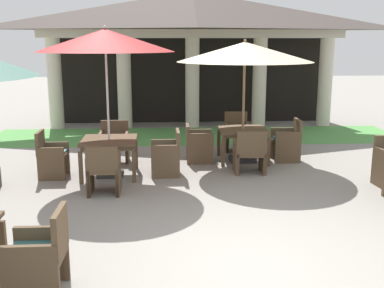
# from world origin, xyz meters

# --- Properties ---
(ground_plane) EXTENTS (60.00, 60.00, 0.00)m
(ground_plane) POSITION_xyz_m (0.00, 0.00, 0.00)
(ground_plane) COLOR gray
(background_pavilion) EXTENTS (9.35, 3.08, 3.98)m
(background_pavilion) POSITION_xyz_m (0.00, 9.26, 3.08)
(background_pavilion) COLOR beige
(background_pavilion) RESTS_ON ground
(lawn_strip) EXTENTS (11.15, 2.50, 0.01)m
(lawn_strip) POSITION_xyz_m (0.00, 7.71, 0.00)
(lawn_strip) COLOR #519347
(lawn_strip) RESTS_ON ground
(patio_table_near_foreground) EXTENTS (1.06, 1.06, 0.73)m
(patio_table_near_foreground) POSITION_xyz_m (-1.92, 3.90, 0.63)
(patio_table_near_foreground) COLOR brown
(patio_table_near_foreground) RESTS_ON ground
(patio_umbrella_near_foreground) EXTENTS (2.56, 2.56, 2.85)m
(patio_umbrella_near_foreground) POSITION_xyz_m (-1.92, 3.90, 2.56)
(patio_umbrella_near_foreground) COLOR #2D2D2D
(patio_umbrella_near_foreground) RESTS_ON ground
(patio_chair_near_foreground_south) EXTENTS (0.56, 0.57, 0.87)m
(patio_chair_near_foreground_south) POSITION_xyz_m (-1.89, 2.79, 0.42)
(patio_chair_near_foreground_south) COLOR brown
(patio_chair_near_foreground_south) RESTS_ON ground
(patio_chair_near_foreground_east) EXTENTS (0.56, 0.61, 0.88)m
(patio_chair_near_foreground_east) POSITION_xyz_m (-0.81, 3.92, 0.41)
(patio_chair_near_foreground_east) COLOR brown
(patio_chair_near_foreground_east) RESTS_ON ground
(patio_chair_near_foreground_north) EXTENTS (0.62, 0.51, 0.88)m
(patio_chair_near_foreground_north) POSITION_xyz_m (-1.94, 5.00, 0.42)
(patio_chair_near_foreground_north) COLOR brown
(patio_chair_near_foreground_north) RESTS_ON ground
(patio_chair_near_foreground_west) EXTENTS (0.52, 0.56, 0.90)m
(patio_chair_near_foreground_west) POSITION_xyz_m (-3.02, 3.88, 0.42)
(patio_chair_near_foreground_west) COLOR brown
(patio_chair_near_foreground_west) RESTS_ON ground
(patio_table_mid_left) EXTENTS (1.04, 1.04, 0.72)m
(patio_table_mid_left) POSITION_xyz_m (0.84, 4.89, 0.63)
(patio_table_mid_left) COLOR brown
(patio_table_mid_left) RESTS_ON ground
(patio_umbrella_mid_left) EXTENTS (2.86, 2.86, 2.61)m
(patio_umbrella_mid_left) POSITION_xyz_m (0.84, 4.89, 2.33)
(patio_umbrella_mid_left) COLOR #2D2D2D
(patio_umbrella_mid_left) RESTS_ON ground
(patio_chair_mid_left_west) EXTENTS (0.58, 0.56, 0.81)m
(patio_chair_mid_left_west) POSITION_xyz_m (-0.13, 4.91, 0.40)
(patio_chair_mid_left_west) COLOR brown
(patio_chair_mid_left_west) RESTS_ON ground
(patio_chair_mid_left_north) EXTENTS (0.57, 0.51, 0.91)m
(patio_chair_mid_left_north) POSITION_xyz_m (0.86, 5.87, 0.42)
(patio_chair_mid_left_north) COLOR brown
(patio_chair_mid_left_north) RESTS_ON ground
(patio_chair_mid_left_east) EXTENTS (0.58, 0.56, 0.91)m
(patio_chair_mid_left_east) POSITION_xyz_m (1.82, 4.88, 0.42)
(patio_chair_mid_left_east) COLOR brown
(patio_chair_mid_left_east) RESTS_ON ground
(patio_chair_mid_left_south) EXTENTS (0.61, 0.54, 0.88)m
(patio_chair_mid_left_south) POSITION_xyz_m (0.82, 3.92, 0.41)
(patio_chair_mid_left_south) COLOR brown
(patio_chair_mid_left_south) RESTS_ON ground
(patio_chair_mid_right_east) EXTENTS (0.58, 0.55, 0.91)m
(patio_chair_mid_right_east) POSITION_xyz_m (-2.15, -0.43, 0.40)
(patio_chair_mid_right_east) COLOR brown
(patio_chair_mid_right_east) RESTS_ON ground
(terracotta_urn) EXTENTS (0.29, 0.29, 0.40)m
(terracotta_urn) POSITION_xyz_m (1.80, 6.04, 0.16)
(terracotta_urn) COLOR #9E5633
(terracotta_urn) RESTS_ON ground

